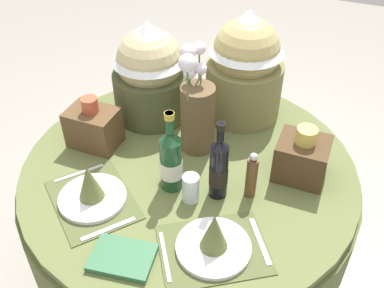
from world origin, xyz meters
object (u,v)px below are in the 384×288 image
Objects in this scene: flower_vase at (197,111)px; wine_bottle_left at (219,168)px; tumbler_near_left at (191,188)px; book_on_table at (123,258)px; wine_bottle_centre at (171,160)px; place_setting_right at (214,240)px; woven_basket_side_right at (302,157)px; gift_tub_back_left at (150,68)px; pepper_mill at (252,176)px; place_setting_left at (91,191)px; gift_tub_back_centre at (246,62)px; dining_table at (189,192)px; woven_basket_side_left at (93,126)px.

wine_bottle_left is (0.17, -0.22, -0.05)m from flower_vase.
book_on_table is at bearing -107.04° from tumbler_near_left.
wine_bottle_centre is 0.12m from tumbler_near_left.
woven_basket_side_right is (0.18, 0.45, 0.04)m from place_setting_right.
gift_tub_back_left reaches higher than wine_bottle_centre.
wine_bottle_left is 0.33m from woven_basket_side_right.
book_on_table is (-0.28, -0.42, -0.08)m from pepper_mill.
place_setting_left is 0.82m from gift_tub_back_centre.
gift_tub_back_centre is (0.08, 0.42, 0.40)m from dining_table.
gift_tub_back_centre is at bearing 79.89° from wine_bottle_centre.
woven_basket_side_left reaches higher than woven_basket_side_right.
flower_vase is 0.31m from gift_tub_back_left.
place_setting_left is at bearing -153.63° from wine_bottle_left.
wine_bottle_left is at bearing -139.64° from woven_basket_side_right.
gift_tub_back_centre reaches higher than wine_bottle_left.
wine_bottle_left reaches higher than woven_basket_side_right.
gift_tub_back_left reaches higher than book_on_table.
place_setting_left is at bearing 131.80° from book_on_table.
gift_tub_back_left is at bearing 66.40° from woven_basket_side_left.
place_setting_right is 1.99× the size of woven_basket_side_right.
wine_bottle_centre is at bearing -150.65° from woven_basket_side_right.
gift_tub_back_centre reaches higher than woven_basket_side_left.
wine_bottle_left is at bearing -39.80° from gift_tub_back_left.
woven_basket_side_right is at bearing 8.87° from woven_basket_side_left.
dining_table is at bearing -83.12° from flower_vase.
woven_basket_side_left is at bearing 171.25° from wine_bottle_left.
wine_bottle_centre is (-0.00, -0.24, -0.05)m from flower_vase.
wine_bottle_centre is at bearing 138.12° from place_setting_right.
woven_basket_side_left is (-0.56, 0.09, -0.04)m from wine_bottle_left.
place_setting_right is 2.22× the size of pepper_mill.
gift_tub_back_left reaches higher than woven_basket_side_right.
wine_bottle_left is at bearing -52.57° from flower_vase.
gift_tub_back_left is 0.34m from woven_basket_side_left.
gift_tub_back_left reaches higher than woven_basket_side_left.
flower_vase is at bearing 178.85° from woven_basket_side_right.
wine_bottle_left is 0.66× the size of gift_tub_back_centre.
tumbler_near_left is at bearing -140.19° from woven_basket_side_right.
woven_basket_side_right is (0.14, 0.17, -0.01)m from pepper_mill.
place_setting_left is 0.56m from pepper_mill.
tumbler_near_left is at bearing -142.00° from wine_bottle_left.
dining_table is at bearing 51.08° from place_setting_left.
wine_bottle_centre is at bearing -96.53° from dining_table.
place_setting_right is 1.31× the size of wine_bottle_centre.
tumbler_near_left reaches higher than dining_table.
tumbler_near_left is at bearing 23.03° from place_setting_left.
flower_vase is 1.05× the size of gift_tub_back_left.
place_setting_left is at bearing -128.92° from dining_table.
tumbler_near_left is (0.08, -0.17, 0.20)m from dining_table.
place_setting_left is at bearing -114.39° from gift_tub_back_centre.
wine_bottle_left reaches higher than book_on_table.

